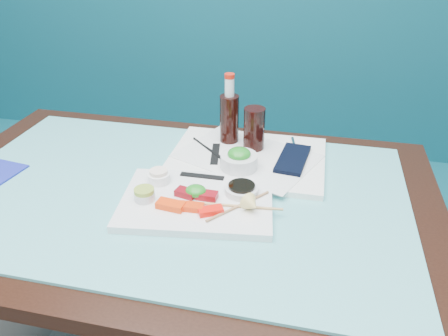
% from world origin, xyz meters
% --- Properties ---
extents(booth_bench, '(3.00, 0.56, 1.17)m').
position_xyz_m(booth_bench, '(0.00, 2.29, 0.37)').
color(booth_bench, '#0D4B57').
rests_on(booth_bench, ground).
extents(dining_table, '(1.40, 0.90, 0.75)m').
position_xyz_m(dining_table, '(0.00, 1.45, 0.67)').
color(dining_table, black).
rests_on(dining_table, ground).
extents(glass_top, '(1.22, 0.76, 0.01)m').
position_xyz_m(glass_top, '(0.00, 1.45, 0.75)').
color(glass_top, '#5DB9BB').
rests_on(glass_top, dining_table).
extents(sashimi_plate, '(0.41, 0.32, 0.02)m').
position_xyz_m(sashimi_plate, '(0.08, 1.40, 0.77)').
color(sashimi_plate, white).
rests_on(sashimi_plate, glass_top).
extents(salmon_left, '(0.07, 0.04, 0.02)m').
position_xyz_m(salmon_left, '(0.03, 1.34, 0.79)').
color(salmon_left, '#F83B09').
rests_on(salmon_left, sashimi_plate).
extents(salmon_mid, '(0.06, 0.03, 0.01)m').
position_xyz_m(salmon_mid, '(0.08, 1.35, 0.78)').
color(salmon_mid, '#F23409').
rests_on(salmon_mid, sashimi_plate).
extents(salmon_right, '(0.07, 0.05, 0.01)m').
position_xyz_m(salmon_right, '(0.13, 1.34, 0.78)').
color(salmon_right, '#FF150A').
rests_on(salmon_right, sashimi_plate).
extents(tuna_left, '(0.06, 0.04, 0.02)m').
position_xyz_m(tuna_left, '(0.05, 1.40, 0.79)').
color(tuna_left, maroon).
rests_on(tuna_left, sashimi_plate).
extents(tuna_right, '(0.05, 0.03, 0.02)m').
position_xyz_m(tuna_right, '(0.10, 1.40, 0.79)').
color(tuna_right, maroon).
rests_on(tuna_right, sashimi_plate).
extents(seaweed_garnish, '(0.07, 0.07, 0.03)m').
position_xyz_m(seaweed_garnish, '(0.07, 1.41, 0.79)').
color(seaweed_garnish, '#20841E').
rests_on(seaweed_garnish, sashimi_plate).
extents(ramekin_wasabi, '(0.06, 0.06, 0.02)m').
position_xyz_m(ramekin_wasabi, '(-0.05, 1.36, 0.79)').
color(ramekin_wasabi, silver).
rests_on(ramekin_wasabi, sashimi_plate).
extents(wasabi_fill, '(0.06, 0.06, 0.01)m').
position_xyz_m(wasabi_fill, '(-0.05, 1.36, 0.80)').
color(wasabi_fill, '#8EA836').
rests_on(wasabi_fill, ramekin_wasabi).
extents(ramekin_ginger, '(0.07, 0.07, 0.03)m').
position_xyz_m(ramekin_ginger, '(-0.04, 1.45, 0.79)').
color(ramekin_ginger, white).
rests_on(ramekin_ginger, sashimi_plate).
extents(ginger_fill, '(0.06, 0.06, 0.01)m').
position_xyz_m(ginger_fill, '(-0.04, 1.45, 0.81)').
color(ginger_fill, '#FFE8D1').
rests_on(ginger_fill, ramekin_ginger).
extents(soy_dish, '(0.11, 0.11, 0.02)m').
position_xyz_m(soy_dish, '(0.18, 1.45, 0.79)').
color(soy_dish, silver).
rests_on(soy_dish, sashimi_plate).
extents(soy_fill, '(0.08, 0.08, 0.01)m').
position_xyz_m(soy_fill, '(0.18, 1.45, 0.80)').
color(soy_fill, black).
rests_on(soy_fill, soy_dish).
extents(lemon_wedge, '(0.06, 0.06, 0.05)m').
position_xyz_m(lemon_wedge, '(0.22, 1.37, 0.80)').
color(lemon_wedge, '#F4D373').
rests_on(lemon_wedge, sashimi_plate).
extents(chopstick_sleeve, '(0.12, 0.02, 0.00)m').
position_xyz_m(chopstick_sleeve, '(0.06, 1.50, 0.78)').
color(chopstick_sleeve, black).
rests_on(chopstick_sleeve, sashimi_plate).
extents(wooden_chopstick_a, '(0.13, 0.16, 0.01)m').
position_xyz_m(wooden_chopstick_a, '(0.19, 1.38, 0.78)').
color(wooden_chopstick_a, '#A2724C').
rests_on(wooden_chopstick_a, sashimi_plate).
extents(wooden_chopstick_b, '(0.20, 0.02, 0.01)m').
position_xyz_m(wooden_chopstick_b, '(0.20, 1.38, 0.78)').
color(wooden_chopstick_b, tan).
rests_on(wooden_chopstick_b, sashimi_plate).
extents(serving_tray, '(0.46, 0.34, 0.02)m').
position_xyz_m(serving_tray, '(0.16, 1.65, 0.77)').
color(serving_tray, white).
rests_on(serving_tray, glass_top).
extents(paper_placemat, '(0.46, 0.39, 0.00)m').
position_xyz_m(paper_placemat, '(0.16, 1.65, 0.78)').
color(paper_placemat, silver).
rests_on(paper_placemat, serving_tray).
extents(seaweed_bowl, '(0.13, 0.13, 0.04)m').
position_xyz_m(seaweed_bowl, '(0.15, 1.57, 0.80)').
color(seaweed_bowl, silver).
rests_on(seaweed_bowl, serving_tray).
extents(seaweed_salad, '(0.08, 0.08, 0.03)m').
position_xyz_m(seaweed_salad, '(0.15, 1.57, 0.82)').
color(seaweed_salad, '#1E8420').
rests_on(seaweed_salad, seaweed_bowl).
extents(cola_glass, '(0.08, 0.08, 0.13)m').
position_xyz_m(cola_glass, '(0.17, 1.70, 0.84)').
color(cola_glass, black).
rests_on(cola_glass, serving_tray).
extents(navy_pouch, '(0.10, 0.18, 0.01)m').
position_xyz_m(navy_pouch, '(0.30, 1.65, 0.78)').
color(navy_pouch, black).
rests_on(navy_pouch, serving_tray).
extents(fork, '(0.03, 0.08, 0.01)m').
position_xyz_m(fork, '(0.29, 1.75, 0.78)').
color(fork, silver).
rests_on(fork, serving_tray).
extents(black_chopstick_a, '(0.18, 0.18, 0.01)m').
position_xyz_m(black_chopstick_a, '(0.06, 1.64, 0.78)').
color(black_chopstick_a, black).
rests_on(black_chopstick_a, serving_tray).
extents(black_chopstick_b, '(0.16, 0.14, 0.01)m').
position_xyz_m(black_chopstick_b, '(0.07, 1.64, 0.78)').
color(black_chopstick_b, black).
rests_on(black_chopstick_b, serving_tray).
extents(tray_sleeve, '(0.05, 0.14, 0.00)m').
position_xyz_m(tray_sleeve, '(0.07, 1.64, 0.78)').
color(tray_sleeve, black).
rests_on(tray_sleeve, serving_tray).
extents(cola_bottle_body, '(0.07, 0.07, 0.17)m').
position_xyz_m(cola_bottle_body, '(0.09, 1.74, 0.84)').
color(cola_bottle_body, black).
rests_on(cola_bottle_body, glass_top).
extents(cola_bottle_neck, '(0.04, 0.04, 0.06)m').
position_xyz_m(cola_bottle_neck, '(0.09, 1.74, 0.95)').
color(cola_bottle_neck, white).
rests_on(cola_bottle_neck, cola_bottle_body).
extents(cola_bottle_cap, '(0.04, 0.04, 0.01)m').
position_xyz_m(cola_bottle_cap, '(0.09, 1.74, 0.99)').
color(cola_bottle_cap, red).
rests_on(cola_bottle_cap, cola_bottle_neck).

